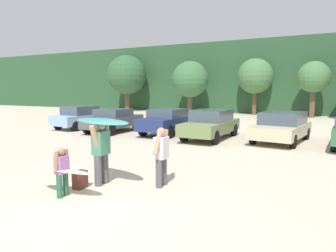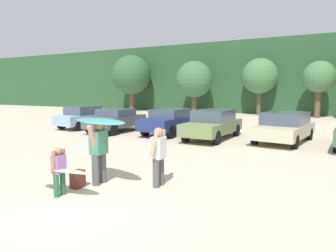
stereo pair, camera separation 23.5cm
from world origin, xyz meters
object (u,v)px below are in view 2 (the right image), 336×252
object	(u,v)px
parked_car_dark_gray	(116,120)
parked_car_navy	(171,121)
person_child	(59,169)
person_adult	(99,149)
person_companion	(158,153)
parked_car_champagne	(284,126)
parked_car_sky_blue	(85,117)
surfboard_teal	(99,121)
backpack_dropped	(78,179)
surfboard_cream	(61,170)
parked_car_olive_green	(213,124)

from	to	relation	value
parked_car_dark_gray	parked_car_navy	bearing A→B (deg)	-75.67
person_child	person_adult	bearing A→B (deg)	-102.19
person_companion	parked_car_dark_gray	bearing A→B (deg)	-47.56
parked_car_champagne	person_adult	size ratio (longest dim) A/B	2.71
parked_car_sky_blue	surfboard_teal	distance (m)	12.58
person_child	backpack_dropped	distance (m)	0.78
person_companion	surfboard_teal	size ratio (longest dim) A/B	0.73
person_adult	surfboard_cream	distance (m)	1.17
parked_car_champagne	surfboard_teal	size ratio (longest dim) A/B	2.20
parked_car_navy	surfboard_cream	distance (m)	10.46
person_companion	parked_car_navy	bearing A→B (deg)	-66.00
surfboard_teal	parked_car_dark_gray	bearing A→B (deg)	-40.30
person_adult	backpack_dropped	distance (m)	0.94
parked_car_dark_gray	backpack_dropped	xyz separation A→B (m)	(5.54, -8.80, -0.51)
parked_car_navy	person_child	world-z (taller)	parked_car_navy
parked_car_sky_blue	person_child	world-z (taller)	parked_car_sky_blue
parked_car_olive_green	person_child	xyz separation A→B (m)	(-0.42, -9.71, -0.12)
parked_car_olive_green	person_adult	world-z (taller)	person_adult
backpack_dropped	parked_car_olive_green	bearing A→B (deg)	87.00
parked_car_champagne	backpack_dropped	size ratio (longest dim) A/B	10.29
parked_car_navy	parked_car_champagne	distance (m)	6.06
person_child	parked_car_navy	bearing A→B (deg)	-78.58
surfboard_teal	backpack_dropped	bearing A→B (deg)	66.22
parked_car_olive_green	backpack_dropped	size ratio (longest dim) A/B	10.30
parked_car_sky_blue	surfboard_teal	world-z (taller)	surfboard_teal
parked_car_navy	backpack_dropped	xyz separation A→B (m)	(2.21, -9.63, -0.54)
person_adult	surfboard_teal	distance (m)	0.75
parked_car_sky_blue	parked_car_olive_green	world-z (taller)	parked_car_olive_green
parked_car_navy	parked_car_olive_green	distance (m)	2.74
surfboard_teal	person_child	bearing A→B (deg)	89.22
parked_car_olive_green	person_adult	xyz separation A→B (m)	(-0.19, -8.56, 0.18)
person_adult	surfboard_cream	xyz separation A→B (m)	(-0.24, -1.09, -0.35)
person_adult	backpack_dropped	xyz separation A→B (m)	(-0.29, -0.51, -0.74)
parked_car_navy	parked_car_champagne	size ratio (longest dim) A/B	1.01
person_adult	surfboard_cream	bearing A→B (deg)	76.69
parked_car_olive_green	surfboard_cream	xyz separation A→B (m)	(-0.43, -9.65, -0.17)
parked_car_navy	surfboard_teal	xyz separation A→B (m)	(2.57, -9.17, 0.94)
person_adult	backpack_dropped	world-z (taller)	person_adult
surfboard_cream	parked_car_navy	bearing A→B (deg)	-80.02
parked_car_dark_gray	backpack_dropped	size ratio (longest dim) A/B	8.82
parked_car_olive_green	surfboard_teal	size ratio (longest dim) A/B	2.20
person_adult	parked_car_olive_green	bearing A→B (deg)	-92.29
parked_car_olive_green	person_companion	world-z (taller)	person_companion
parked_car_dark_gray	backpack_dropped	distance (m)	10.41
parked_car_olive_green	parked_car_dark_gray	bearing A→B (deg)	94.74
parked_car_sky_blue	parked_car_champagne	distance (m)	12.34
parked_car_dark_gray	parked_car_navy	world-z (taller)	parked_car_navy
person_companion	surfboard_cream	world-z (taller)	person_companion
person_child	surfboard_cream	xyz separation A→B (m)	(-0.01, 0.06, -0.04)
parked_car_champagne	person_companion	xyz separation A→B (m)	(-2.06, -8.68, 0.12)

